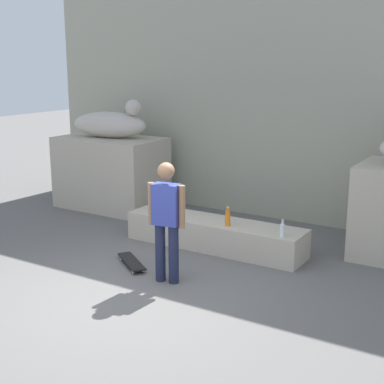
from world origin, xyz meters
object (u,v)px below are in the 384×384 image
(skater, at_px, (167,217))
(bottle_clear, at_px, (282,230))
(statue_reclining_left, at_px, (111,124))
(bottle_orange, at_px, (228,218))
(skateboard, at_px, (132,262))

(skater, xyz_separation_m, bottle_clear, (1.12, 1.35, -0.35))
(statue_reclining_left, relative_size, bottle_clear, 6.34)
(bottle_clear, relative_size, bottle_orange, 0.86)
(skateboard, height_order, bottle_orange, bottle_orange)
(skater, relative_size, bottle_clear, 6.32)
(statue_reclining_left, distance_m, bottle_orange, 3.74)
(statue_reclining_left, relative_size, bottle_orange, 5.47)
(bottle_clear, bearing_deg, skater, -129.70)
(statue_reclining_left, height_order, bottle_orange, statue_reclining_left)
(skater, bearing_deg, bottle_clear, 41.07)
(statue_reclining_left, xyz_separation_m, bottle_orange, (3.33, -1.26, -1.14))
(statue_reclining_left, xyz_separation_m, skater, (3.15, -2.68, -0.81))
(statue_reclining_left, xyz_separation_m, bottle_clear, (4.27, -1.33, -1.16))
(skater, relative_size, bottle_orange, 5.45)
(skater, xyz_separation_m, skateboard, (-0.78, 0.21, -0.86))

